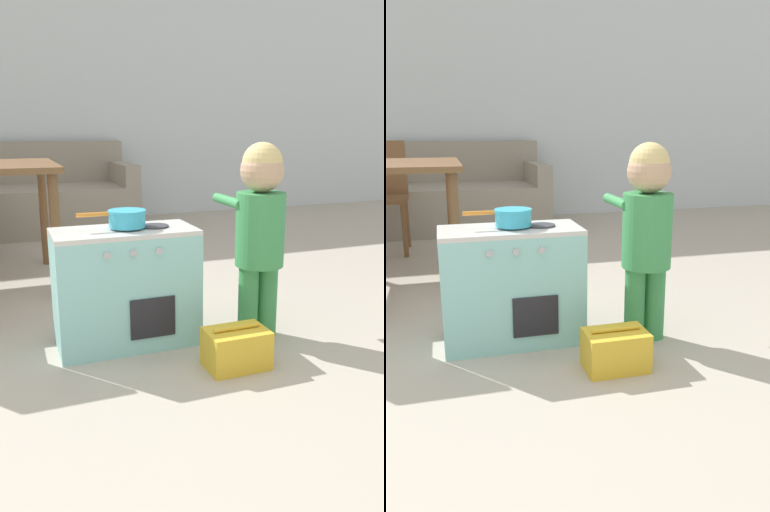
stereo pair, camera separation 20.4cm
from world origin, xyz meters
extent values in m
plane|color=#B2A899|center=(0.00, 0.00, 0.00)|extent=(16.00, 16.00, 0.00)
cube|color=silver|center=(0.00, 4.12, 1.30)|extent=(10.00, 0.06, 2.60)
cube|color=#8CD1CC|center=(0.11, 0.78, 0.25)|extent=(0.61, 0.30, 0.50)
cube|color=silver|center=(0.11, 0.78, 0.51)|extent=(0.61, 0.30, 0.02)
cylinder|color=#38383D|center=(0.13, 0.78, 0.53)|extent=(0.12, 0.12, 0.01)
cylinder|color=#38383D|center=(0.25, 0.78, 0.53)|extent=(0.12, 0.12, 0.01)
cube|color=black|center=(0.19, 0.63, 0.16)|extent=(0.20, 0.01, 0.18)
cylinder|color=#B2B2B7|center=(0.01, 0.63, 0.45)|extent=(0.03, 0.01, 0.03)
cylinder|color=#B2B2B7|center=(0.11, 0.63, 0.45)|extent=(0.03, 0.01, 0.03)
cylinder|color=#B2B2B7|center=(0.22, 0.63, 0.45)|extent=(0.03, 0.01, 0.03)
cylinder|color=#38B2D6|center=(0.13, 0.78, 0.57)|extent=(0.16, 0.16, 0.07)
cylinder|color=#38B2D6|center=(0.13, 0.78, 0.60)|extent=(0.16, 0.16, 0.01)
cylinder|color=orange|center=(-0.02, 0.78, 0.59)|extent=(0.14, 0.02, 0.02)
cylinder|color=#3D9351|center=(0.64, 0.63, 0.17)|extent=(0.09, 0.09, 0.34)
cylinder|color=#3D9351|center=(0.74, 0.63, 0.17)|extent=(0.09, 0.09, 0.34)
cylinder|color=#3D9351|center=(0.69, 0.63, 0.51)|extent=(0.22, 0.22, 0.33)
sphere|color=tan|center=(0.69, 0.63, 0.77)|extent=(0.19, 0.19, 0.19)
sphere|color=#DBC17A|center=(0.69, 0.63, 0.80)|extent=(0.17, 0.17, 0.17)
cylinder|color=#3D9351|center=(0.60, 0.76, 0.62)|extent=(0.04, 0.26, 0.04)
cylinder|color=#3D9351|center=(0.79, 0.76, 0.62)|extent=(0.04, 0.26, 0.04)
cube|color=gold|center=(0.47, 0.39, 0.08)|extent=(0.25, 0.17, 0.16)
cylinder|color=gold|center=(0.47, 0.39, 0.17)|extent=(0.20, 0.02, 0.02)
cylinder|color=brown|center=(-0.10, 1.52, 0.35)|extent=(0.06, 0.06, 0.71)
cylinder|color=brown|center=(-0.10, 2.32, 0.35)|extent=(0.06, 0.06, 0.71)
cylinder|color=brown|center=(-0.44, 2.52, 0.20)|extent=(0.04, 0.04, 0.40)
cylinder|color=brown|center=(-0.44, 2.86, 0.20)|extent=(0.04, 0.04, 0.40)
cube|color=gray|center=(0.01, 3.58, 0.21)|extent=(1.62, 0.94, 0.42)
cube|color=gray|center=(0.01, 3.94, 0.62)|extent=(1.62, 0.20, 0.40)
cube|color=gray|center=(0.75, 3.58, 0.52)|extent=(0.14, 0.94, 0.20)
camera|label=1|loc=(-0.36, -1.28, 0.94)|focal=35.00mm
camera|label=2|loc=(-0.17, -1.34, 0.94)|focal=35.00mm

